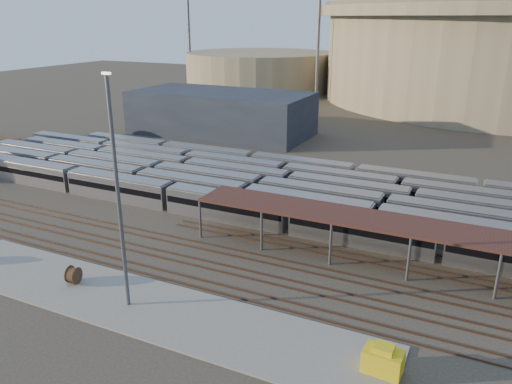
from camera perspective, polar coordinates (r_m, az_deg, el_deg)
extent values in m
plane|color=#383026|center=(59.99, -0.39, -7.02)|extent=(420.00, 420.00, 0.00)
cube|color=gray|center=(51.27, -13.13, -12.40)|extent=(50.00, 9.00, 0.20)
cube|color=#B3B3B8|center=(65.38, 3.87, -3.02)|extent=(112.00, 2.90, 3.60)
cube|color=#B3B3B8|center=(72.22, -1.21, -0.77)|extent=(112.00, 2.90, 3.60)
cube|color=#B3B3B8|center=(75.64, 0.44, 0.19)|extent=(112.00, 2.90, 3.60)
cube|color=#B3B3B8|center=(78.17, 3.74, 0.79)|extent=(112.00, 2.90, 3.60)
cube|color=#B3B3B8|center=(82.81, 3.14, 1.87)|extent=(112.00, 2.90, 3.60)
cube|color=#B3B3B8|center=(83.40, 11.23, 1.65)|extent=(112.00, 2.90, 3.60)
cylinder|color=#55555A|center=(63.56, -6.40, -3.10)|extent=(0.30, 0.30, 5.00)
cylinder|color=#55555A|center=(67.86, -4.01, -1.54)|extent=(0.30, 0.30, 5.00)
cylinder|color=#55555A|center=(59.77, 0.64, -4.47)|extent=(0.30, 0.30, 5.00)
cylinder|color=#55555A|center=(64.33, 2.67, -2.71)|extent=(0.30, 0.30, 5.00)
cylinder|color=#55555A|center=(57.04, 8.52, -5.92)|extent=(0.30, 0.30, 5.00)
cylinder|color=#55555A|center=(61.79, 10.02, -3.96)|extent=(0.30, 0.30, 5.00)
cylinder|color=#55555A|center=(55.51, 17.05, -7.36)|extent=(0.30, 0.30, 5.00)
cylinder|color=#55555A|center=(60.38, 17.88, -5.22)|extent=(0.30, 0.30, 5.00)
cylinder|color=#55555A|center=(55.28, 25.91, -8.67)|extent=(0.30, 0.30, 5.00)
cylinder|color=#55555A|center=(60.17, 25.99, -6.41)|extent=(0.30, 0.30, 5.00)
cube|color=#361A16|center=(56.60, 22.04, -4.47)|extent=(60.00, 6.00, 0.30)
cube|color=#4C3323|center=(58.55, -1.15, -7.62)|extent=(170.00, 0.12, 0.18)
cube|color=#4C3323|center=(59.75, -0.50, -7.03)|extent=(170.00, 0.12, 0.18)
cube|color=#4C3323|center=(55.42, -3.02, -9.31)|extent=(170.00, 0.12, 0.18)
cube|color=#4C3323|center=(56.58, -2.29, -8.66)|extent=(170.00, 0.12, 0.18)
cube|color=#4C3323|center=(52.41, -5.14, -11.18)|extent=(170.00, 0.12, 0.18)
cube|color=#4C3323|center=(53.53, -4.31, -10.46)|extent=(170.00, 0.12, 0.18)
cylinder|color=gray|center=(188.76, 26.68, 13.56)|extent=(116.00, 116.00, 28.00)
cylinder|color=gray|center=(197.89, 0.41, 13.68)|extent=(56.00, 56.00, 14.00)
cube|color=#1E232D|center=(120.70, -4.01, 8.99)|extent=(42.00, 20.00, 10.00)
cylinder|color=#55555A|center=(167.35, 7.10, 16.28)|extent=(1.00, 1.00, 36.00)
cylinder|color=#55555A|center=(200.45, -7.63, 16.75)|extent=(1.00, 1.00, 36.00)
cylinder|color=#55555A|center=(211.18, 17.04, 16.23)|extent=(1.00, 1.00, 36.00)
cylinder|color=#533721|center=(56.34, -20.14, -8.88)|extent=(1.34, 2.00, 1.85)
cylinder|color=#55555A|center=(46.67, -15.45, -0.73)|extent=(0.36, 0.36, 21.97)
cube|color=#FFF2CC|center=(44.24, -16.75, 12.87)|extent=(0.81, 0.33, 0.20)
cube|color=gold|center=(42.49, 14.28, -18.23)|extent=(3.16, 2.08, 1.91)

